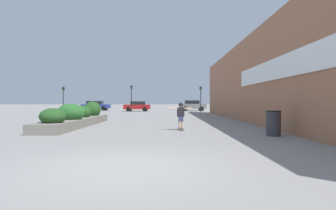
# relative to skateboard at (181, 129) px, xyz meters

# --- Properties ---
(ground_plane) EXTENTS (300.00, 300.00, 0.00)m
(ground_plane) POSITION_rel_skateboard_xyz_m (-1.48, -8.21, -0.07)
(ground_plane) COLOR gray
(building_wall_right) EXTENTS (0.67, 35.40, 5.76)m
(building_wall_right) POSITION_rel_skateboard_xyz_m (4.91, 6.01, 2.82)
(building_wall_right) COLOR #9E6647
(building_wall_right) RESTS_ON ground_plane
(planter_box) EXTENTS (1.49, 9.81, 1.42)m
(planter_box) POSITION_rel_skateboard_xyz_m (-5.88, 2.60, 0.43)
(planter_box) COLOR slate
(planter_box) RESTS_ON ground_plane
(skateboard) EXTENTS (0.36, 0.67, 0.09)m
(skateboard) POSITION_rel_skateboard_xyz_m (0.00, 0.00, 0.00)
(skateboard) COLOR black
(skateboard) RESTS_ON ground_plane
(skateboarder) EXTENTS (1.16, 0.39, 1.27)m
(skateboarder) POSITION_rel_skateboard_xyz_m (0.00, 0.00, 0.79)
(skateboarder) COLOR tan
(skateboarder) RESTS_ON skateboard
(trash_bin) EXTENTS (0.61, 0.61, 1.04)m
(trash_bin) POSITION_rel_skateboard_xyz_m (3.70, -2.39, 0.45)
(trash_bin) COLOR #38383D
(trash_bin) RESTS_ON ground_plane
(car_leftmost) EXTENTS (3.81, 1.94, 1.45)m
(car_leftmost) POSITION_rel_skateboard_xyz_m (-5.27, 29.16, 0.70)
(car_leftmost) COLOR maroon
(car_leftmost) RESTS_ON ground_plane
(car_center_left) EXTENTS (4.45, 1.88, 1.52)m
(car_center_left) POSITION_rel_skateboard_xyz_m (-12.39, 33.17, 0.74)
(car_center_left) COLOR navy
(car_center_left) RESTS_ON ground_plane
(car_center_right) EXTENTS (3.98, 2.07, 1.59)m
(car_center_right) POSITION_rel_skateboard_xyz_m (3.00, 31.31, 0.77)
(car_center_right) COLOR slate
(car_center_right) RESTS_ON ground_plane
(traffic_light_left) EXTENTS (0.28, 0.30, 3.58)m
(traffic_light_left) POSITION_rel_skateboard_xyz_m (-5.71, 25.74, 2.37)
(traffic_light_left) COLOR black
(traffic_light_left) RESTS_ON ground_plane
(traffic_light_right) EXTENTS (0.28, 0.30, 3.44)m
(traffic_light_right) POSITION_rel_skateboard_xyz_m (3.63, 25.53, 2.28)
(traffic_light_right) COLOR black
(traffic_light_right) RESTS_ON ground_plane
(traffic_light_far_left) EXTENTS (0.28, 0.30, 3.37)m
(traffic_light_far_left) POSITION_rel_skateboard_xyz_m (-14.78, 25.29, 2.24)
(traffic_light_far_left) COLOR black
(traffic_light_far_left) RESTS_ON ground_plane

